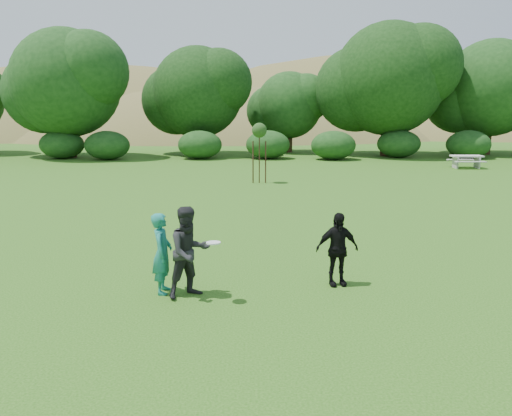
{
  "coord_description": "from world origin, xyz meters",
  "views": [
    {
      "loc": [
        -0.17,
        -9.18,
        3.57
      ],
      "look_at": [
        0.0,
        3.0,
        1.1
      ],
      "focal_mm": 35.0,
      "sensor_mm": 36.0,
      "label": 1
    }
  ],
  "objects_px": {
    "player_teal": "(162,253)",
    "player_black": "(337,249)",
    "player_grey": "(189,252)",
    "sapling": "(259,132)",
    "picnic_table": "(466,159)"
  },
  "relations": [
    {
      "from": "player_teal",
      "to": "player_black",
      "type": "height_order",
      "value": "player_teal"
    },
    {
      "from": "player_teal",
      "to": "player_grey",
      "type": "xyz_separation_m",
      "value": [
        0.55,
        -0.21,
        0.08
      ]
    },
    {
      "from": "player_black",
      "to": "sapling",
      "type": "height_order",
      "value": "sapling"
    },
    {
      "from": "player_black",
      "to": "picnic_table",
      "type": "distance_m",
      "value": 22.67
    },
    {
      "from": "player_grey",
      "to": "player_black",
      "type": "xyz_separation_m",
      "value": [
        2.91,
        0.58,
        -0.12
      ]
    },
    {
      "from": "player_teal",
      "to": "sapling",
      "type": "bearing_deg",
      "value": -9.29
    },
    {
      "from": "player_teal",
      "to": "picnic_table",
      "type": "distance_m",
      "value": 24.86
    },
    {
      "from": "player_grey",
      "to": "player_black",
      "type": "relative_size",
      "value": 1.16
    },
    {
      "from": "sapling",
      "to": "player_teal",
      "type": "bearing_deg",
      "value": -98.59
    },
    {
      "from": "player_teal",
      "to": "player_black",
      "type": "bearing_deg",
      "value": -84.51
    },
    {
      "from": "player_grey",
      "to": "picnic_table",
      "type": "distance_m",
      "value": 24.71
    },
    {
      "from": "player_teal",
      "to": "sapling",
      "type": "relative_size",
      "value": 0.56
    },
    {
      "from": "player_grey",
      "to": "player_black",
      "type": "height_order",
      "value": "player_grey"
    },
    {
      "from": "player_teal",
      "to": "sapling",
      "type": "distance_m",
      "value": 14.62
    },
    {
      "from": "sapling",
      "to": "player_black",
      "type": "bearing_deg",
      "value": -84.72
    }
  ]
}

